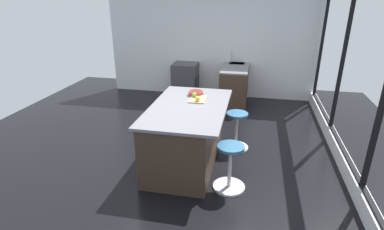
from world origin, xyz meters
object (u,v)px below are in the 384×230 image
at_px(apple_green, 194,95).
at_px(fruit_bowl, 196,93).
at_px(stool_by_window, 236,132).
at_px(kitchen_island, 186,134).
at_px(apple_yellow, 198,99).
at_px(stool_middle, 230,168).
at_px(cutting_board, 198,99).
at_px(oven_range, 185,80).

relative_size(apple_green, fruit_bowl, 0.30).
relative_size(stool_by_window, fruit_bowl, 2.67).
distance_m(kitchen_island, fruit_bowl, 0.73).
xyz_separation_m(kitchen_island, apple_yellow, (-0.19, 0.15, 0.52)).
height_order(kitchen_island, stool_by_window, kitchen_island).
bearing_deg(stool_middle, cutting_board, -145.51).
xyz_separation_m(stool_by_window, stool_middle, (1.18, 0.00, 0.00)).
distance_m(kitchen_island, stool_middle, 0.96).
distance_m(oven_range, stool_by_window, 2.94).
relative_size(oven_range, apple_yellow, 10.57).
xyz_separation_m(stool_middle, apple_green, (-0.96, -0.68, 0.68)).
bearing_deg(stool_middle, apple_yellow, -142.69).
height_order(stool_by_window, cutting_board, cutting_board).
bearing_deg(stool_by_window, cutting_board, -64.76).
distance_m(stool_by_window, apple_green, 0.99).
height_order(kitchen_island, apple_yellow, apple_yellow).
bearing_deg(fruit_bowl, apple_yellow, 15.67).
distance_m(stool_by_window, stool_middle, 1.18).
bearing_deg(oven_range, kitchen_island, 13.03).
distance_m(oven_range, cutting_board, 3.00).
bearing_deg(fruit_bowl, apple_green, 2.15).
bearing_deg(stool_by_window, kitchen_island, -51.37).
xyz_separation_m(kitchen_island, fruit_bowl, (-0.53, 0.05, 0.50)).
distance_m(stool_by_window, apple_yellow, 0.99).
bearing_deg(apple_green, kitchen_island, -8.80).
relative_size(oven_range, kitchen_island, 0.46).
bearing_deg(fruit_bowl, oven_range, -163.42).
distance_m(stool_middle, cutting_board, 1.25).
distance_m(stool_middle, apple_green, 1.36).
relative_size(stool_middle, apple_yellow, 7.92).
bearing_deg(cutting_board, stool_by_window, 115.24).
relative_size(kitchen_island, stool_middle, 2.90).
xyz_separation_m(oven_range, stool_middle, (3.72, 1.46, -0.13)).
bearing_deg(stool_by_window, apple_yellow, -55.79).
bearing_deg(apple_yellow, stool_by_window, 124.21).
height_order(cutting_board, apple_yellow, apple_yellow).
bearing_deg(apple_yellow, fruit_bowl, -164.33).
distance_m(cutting_board, apple_yellow, 0.13).
bearing_deg(stool_by_window, fruit_bowl, -84.73).
distance_m(apple_yellow, fruit_bowl, 0.35).
distance_m(kitchen_island, apple_yellow, 0.57).
height_order(kitchen_island, apple_green, apple_green).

